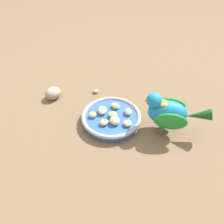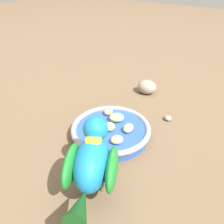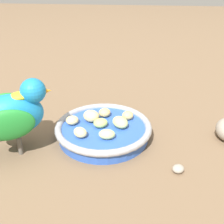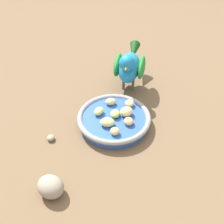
{
  "view_description": "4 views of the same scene",
  "coord_description": "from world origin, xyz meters",
  "px_view_note": "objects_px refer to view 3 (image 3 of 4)",
  "views": [
    {
      "loc": [
        -0.3,
        0.43,
        0.5
      ],
      "look_at": [
        -0.02,
        0.02,
        0.05
      ],
      "focal_mm": 33.27,
      "sensor_mm": 36.0,
      "label": 1
    },
    {
      "loc": [
        -0.41,
        -0.23,
        0.39
      ],
      "look_at": [
        -0.0,
        0.02,
        0.07
      ],
      "focal_mm": 38.03,
      "sensor_mm": 36.0,
      "label": 2
    },
    {
      "loc": [
        0.05,
        -0.49,
        0.33
      ],
      "look_at": [
        0.0,
        0.03,
        0.05
      ],
      "focal_mm": 46.17,
      "sensor_mm": 36.0,
      "label": 3
    },
    {
      "loc": [
        0.47,
        0.36,
        0.56
      ],
      "look_at": [
        -0.01,
        0.01,
        0.05
      ],
      "focal_mm": 47.06,
      "sensor_mm": 36.0,
      "label": 4
    }
  ],
  "objects_px": {
    "apple_piece_2": "(105,113)",
    "apple_piece_5": "(80,132)",
    "apple_piece_1": "(101,123)",
    "feeding_bowl": "(103,130)",
    "apple_piece_0": "(91,116)",
    "parrot": "(9,113)",
    "apple_piece_4": "(128,115)",
    "pebble_0": "(178,169)",
    "apple_piece_6": "(109,134)",
    "apple_piece_3": "(120,122)",
    "apple_piece_7": "(72,120)"
  },
  "relations": [
    {
      "from": "apple_piece_3",
      "to": "apple_piece_6",
      "type": "height_order",
      "value": "apple_piece_3"
    },
    {
      "from": "feeding_bowl",
      "to": "apple_piece_1",
      "type": "distance_m",
      "value": 0.02
    },
    {
      "from": "apple_piece_0",
      "to": "apple_piece_4",
      "type": "distance_m",
      "value": 0.08
    },
    {
      "from": "apple_piece_4",
      "to": "apple_piece_1",
      "type": "bearing_deg",
      "value": -144.98
    },
    {
      "from": "apple_piece_5",
      "to": "pebble_0",
      "type": "bearing_deg",
      "value": -17.43
    },
    {
      "from": "apple_piece_0",
      "to": "parrot",
      "type": "xyz_separation_m",
      "value": [
        -0.14,
        -0.08,
        0.04
      ]
    },
    {
      "from": "apple_piece_3",
      "to": "parrot",
      "type": "distance_m",
      "value": 0.22
    },
    {
      "from": "apple_piece_1",
      "to": "parrot",
      "type": "bearing_deg",
      "value": -158.72
    },
    {
      "from": "parrot",
      "to": "pebble_0",
      "type": "bearing_deg",
      "value": -31.23
    },
    {
      "from": "apple_piece_1",
      "to": "apple_piece_3",
      "type": "distance_m",
      "value": 0.04
    },
    {
      "from": "apple_piece_2",
      "to": "apple_piece_3",
      "type": "xyz_separation_m",
      "value": [
        0.04,
        -0.04,
        0.0
      ]
    },
    {
      "from": "apple_piece_0",
      "to": "apple_piece_1",
      "type": "xyz_separation_m",
      "value": [
        0.02,
        -0.02,
        -0.0
      ]
    },
    {
      "from": "apple_piece_4",
      "to": "pebble_0",
      "type": "xyz_separation_m",
      "value": [
        0.1,
        -0.14,
        -0.03
      ]
    },
    {
      "from": "apple_piece_0",
      "to": "apple_piece_4",
      "type": "bearing_deg",
      "value": 12.03
    },
    {
      "from": "apple_piece_3",
      "to": "pebble_0",
      "type": "bearing_deg",
      "value": -43.06
    },
    {
      "from": "apple_piece_1",
      "to": "apple_piece_0",
      "type": "bearing_deg",
      "value": 136.01
    },
    {
      "from": "apple_piece_3",
      "to": "apple_piece_6",
      "type": "relative_size",
      "value": 1.2
    },
    {
      "from": "apple_piece_4",
      "to": "apple_piece_7",
      "type": "height_order",
      "value": "same"
    },
    {
      "from": "apple_piece_6",
      "to": "pebble_0",
      "type": "relative_size",
      "value": 1.46
    },
    {
      "from": "apple_piece_2",
      "to": "apple_piece_4",
      "type": "bearing_deg",
      "value": -8.66
    },
    {
      "from": "feeding_bowl",
      "to": "apple_piece_3",
      "type": "relative_size",
      "value": 5.25
    },
    {
      "from": "apple_piece_4",
      "to": "apple_piece_5",
      "type": "height_order",
      "value": "same"
    },
    {
      "from": "apple_piece_3",
      "to": "apple_piece_7",
      "type": "xyz_separation_m",
      "value": [
        -0.1,
        0.0,
        -0.0
      ]
    },
    {
      "from": "apple_piece_1",
      "to": "feeding_bowl",
      "type": "bearing_deg",
      "value": 2.66
    },
    {
      "from": "apple_piece_4",
      "to": "parrot",
      "type": "bearing_deg",
      "value": -154.91
    },
    {
      "from": "apple_piece_1",
      "to": "apple_piece_7",
      "type": "xyz_separation_m",
      "value": [
        -0.06,
        0.01,
        -0.0
      ]
    },
    {
      "from": "feeding_bowl",
      "to": "apple_piece_4",
      "type": "bearing_deg",
      "value": 37.98
    },
    {
      "from": "apple_piece_6",
      "to": "apple_piece_1",
      "type": "bearing_deg",
      "value": 116.62
    },
    {
      "from": "apple_piece_6",
      "to": "apple_piece_7",
      "type": "bearing_deg",
      "value": 149.31
    },
    {
      "from": "apple_piece_2",
      "to": "apple_piece_6",
      "type": "bearing_deg",
      "value": -78.41
    },
    {
      "from": "feeding_bowl",
      "to": "parrot",
      "type": "distance_m",
      "value": 0.19
    },
    {
      "from": "apple_piece_4",
      "to": "pebble_0",
      "type": "height_order",
      "value": "apple_piece_4"
    },
    {
      "from": "apple_piece_0",
      "to": "pebble_0",
      "type": "xyz_separation_m",
      "value": [
        0.17,
        -0.12,
        -0.03
      ]
    },
    {
      "from": "apple_piece_6",
      "to": "parrot",
      "type": "relative_size",
      "value": 0.16
    },
    {
      "from": "parrot",
      "to": "pebble_0",
      "type": "distance_m",
      "value": 0.32
    },
    {
      "from": "apple_piece_7",
      "to": "apple_piece_1",
      "type": "bearing_deg",
      "value": -6.01
    },
    {
      "from": "apple_piece_2",
      "to": "apple_piece_5",
      "type": "xyz_separation_m",
      "value": [
        -0.04,
        -0.09,
        0.0
      ]
    },
    {
      "from": "apple_piece_4",
      "to": "apple_piece_6",
      "type": "relative_size",
      "value": 0.77
    },
    {
      "from": "apple_piece_0",
      "to": "apple_piece_7",
      "type": "bearing_deg",
      "value": -158.16
    },
    {
      "from": "apple_piece_1",
      "to": "apple_piece_4",
      "type": "relative_size",
      "value": 1.22
    },
    {
      "from": "apple_piece_1",
      "to": "apple_piece_5",
      "type": "distance_m",
      "value": 0.05
    },
    {
      "from": "apple_piece_0",
      "to": "apple_piece_3",
      "type": "distance_m",
      "value": 0.07
    },
    {
      "from": "apple_piece_5",
      "to": "apple_piece_3",
      "type": "bearing_deg",
      "value": 30.86
    },
    {
      "from": "feeding_bowl",
      "to": "apple_piece_2",
      "type": "bearing_deg",
      "value": 93.53
    },
    {
      "from": "apple_piece_4",
      "to": "apple_piece_7",
      "type": "relative_size",
      "value": 0.91
    },
    {
      "from": "apple_piece_3",
      "to": "pebble_0",
      "type": "height_order",
      "value": "apple_piece_3"
    },
    {
      "from": "pebble_0",
      "to": "apple_piece_6",
      "type": "bearing_deg",
      "value": 156.36
    },
    {
      "from": "apple_piece_2",
      "to": "apple_piece_5",
      "type": "relative_size",
      "value": 0.93
    },
    {
      "from": "feeding_bowl",
      "to": "apple_piece_0",
      "type": "xyz_separation_m",
      "value": [
        -0.03,
        0.02,
        0.02
      ]
    },
    {
      "from": "apple_piece_0",
      "to": "apple_piece_4",
      "type": "relative_size",
      "value": 1.44
    }
  ]
}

